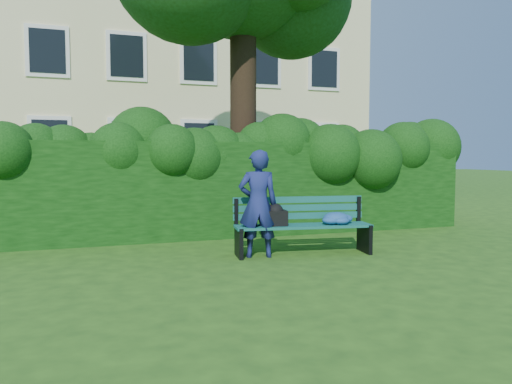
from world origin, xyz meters
name	(u,v)px	position (x,y,z in m)	size (l,w,h in m)	color
ground	(269,256)	(0.00, 0.00, 0.00)	(80.00, 80.00, 0.00)	#264916
apartment_building	(148,47)	(0.00, 13.99, 6.00)	(16.00, 8.08, 12.00)	beige
hedge	(229,189)	(0.00, 2.20, 0.90)	(10.00, 1.00, 1.80)	black
park_bench	(306,222)	(0.62, -0.03, 0.50)	(2.19, 0.85, 0.89)	#115455
man_reading	(258,204)	(-0.18, 0.00, 0.82)	(0.60, 0.39, 1.63)	navy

